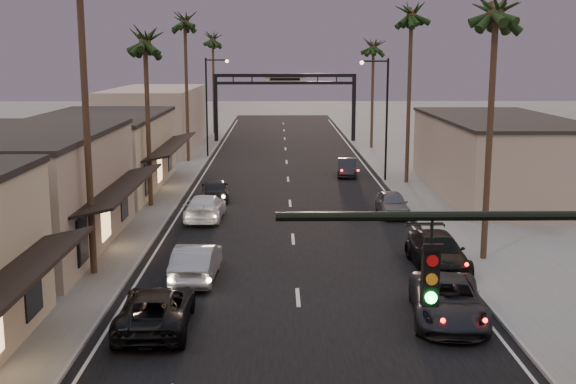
{
  "coord_description": "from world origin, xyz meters",
  "views": [
    {
      "loc": [
        -0.76,
        -7.61,
        9.22
      ],
      "look_at": [
        -0.26,
        27.74,
        2.5
      ],
      "focal_mm": 45.0,
      "sensor_mm": 36.0,
      "label": 1
    }
  ],
  "objects_px": {
    "palm_rb": "(412,9)",
    "oncoming_silver": "(196,262)",
    "oncoming_pickup": "(156,309)",
    "palm_ra": "(497,2)",
    "palm_lc": "(145,34)",
    "curbside_near": "(448,300)",
    "streetlight_left": "(210,99)",
    "palm_ld": "(185,17)",
    "arch": "(285,90)",
    "palm_rc": "(374,42)",
    "streetlight_right": "(383,109)",
    "palm_far": "(213,36)",
    "curbside_black": "(437,252)"
  },
  "relations": [
    {
      "from": "palm_rb",
      "to": "oncoming_silver",
      "type": "relative_size",
      "value": 3.05
    },
    {
      "from": "palm_rb",
      "to": "oncoming_pickup",
      "type": "xyz_separation_m",
      "value": [
        -13.54,
        -28.15,
        -11.7
      ]
    },
    {
      "from": "palm_ra",
      "to": "oncoming_pickup",
      "type": "relative_size",
      "value": 2.57
    },
    {
      "from": "palm_lc",
      "to": "palm_rb",
      "type": "relative_size",
      "value": 0.86
    },
    {
      "from": "oncoming_silver",
      "to": "curbside_near",
      "type": "xyz_separation_m",
      "value": [
        9.38,
        -4.85,
        -0.02
      ]
    },
    {
      "from": "streetlight_left",
      "to": "oncoming_silver",
      "type": "relative_size",
      "value": 1.93
    },
    {
      "from": "streetlight_left",
      "to": "palm_ld",
      "type": "height_order",
      "value": "palm_ld"
    },
    {
      "from": "oncoming_silver",
      "to": "curbside_near",
      "type": "bearing_deg",
      "value": 154.72
    },
    {
      "from": "palm_rb",
      "to": "curbside_near",
      "type": "height_order",
      "value": "palm_rb"
    },
    {
      "from": "palm_ld",
      "to": "palm_ra",
      "type": "bearing_deg",
      "value": -60.98
    },
    {
      "from": "streetlight_left",
      "to": "oncoming_silver",
      "type": "bearing_deg",
      "value": -85.71
    },
    {
      "from": "palm_ra",
      "to": "oncoming_pickup",
      "type": "bearing_deg",
      "value": -148.96
    },
    {
      "from": "arch",
      "to": "oncoming_silver",
      "type": "relative_size",
      "value": 3.27
    },
    {
      "from": "palm_ld",
      "to": "palm_rc",
      "type": "relative_size",
      "value": 1.16
    },
    {
      "from": "palm_ld",
      "to": "palm_rc",
      "type": "bearing_deg",
      "value": 27.62
    },
    {
      "from": "curbside_near",
      "to": "streetlight_right",
      "type": "bearing_deg",
      "value": 93.39
    },
    {
      "from": "palm_rc",
      "to": "palm_rb",
      "type": "bearing_deg",
      "value": -90.0
    },
    {
      "from": "arch",
      "to": "curbside_near",
      "type": "bearing_deg",
      "value": -84.44
    },
    {
      "from": "curbside_near",
      "to": "palm_rc",
      "type": "bearing_deg",
      "value": 92.74
    },
    {
      "from": "palm_ld",
      "to": "oncoming_pickup",
      "type": "bearing_deg",
      "value": -84.66
    },
    {
      "from": "palm_ld",
      "to": "oncoming_pickup",
      "type": "distance_m",
      "value": 41.02
    },
    {
      "from": "streetlight_left",
      "to": "curbside_near",
      "type": "xyz_separation_m",
      "value": [
        12.13,
        -41.5,
        -4.59
      ]
    },
    {
      "from": "oncoming_silver",
      "to": "oncoming_pickup",
      "type": "bearing_deg",
      "value": 84.11
    },
    {
      "from": "palm_ra",
      "to": "palm_far",
      "type": "bearing_deg",
      "value": 107.38
    },
    {
      "from": "curbside_near",
      "to": "palm_far",
      "type": "bearing_deg",
      "value": 109.21
    },
    {
      "from": "palm_far",
      "to": "oncoming_silver",
      "type": "xyz_separation_m",
      "value": [
        4.13,
        -56.65,
        -10.68
      ]
    },
    {
      "from": "streetlight_left",
      "to": "palm_ra",
      "type": "xyz_separation_m",
      "value": [
        15.52,
        -34.0,
        6.11
      ]
    },
    {
      "from": "curbside_near",
      "to": "curbside_black",
      "type": "bearing_deg",
      "value": 87.84
    },
    {
      "from": "arch",
      "to": "palm_lc",
      "type": "bearing_deg",
      "value": -104.2
    },
    {
      "from": "palm_rc",
      "to": "oncoming_silver",
      "type": "distance_m",
      "value": 45.57
    },
    {
      "from": "palm_rb",
      "to": "palm_rc",
      "type": "distance_m",
      "value": 20.09
    },
    {
      "from": "oncoming_pickup",
      "to": "palm_lc",
      "type": "bearing_deg",
      "value": -81.38
    },
    {
      "from": "oncoming_pickup",
      "to": "palm_rb",
      "type": "bearing_deg",
      "value": -117.36
    },
    {
      "from": "streetlight_left",
      "to": "curbside_black",
      "type": "xyz_separation_m",
      "value": [
        13.12,
        -35.23,
        -4.56
      ]
    },
    {
      "from": "oncoming_silver",
      "to": "palm_ld",
      "type": "bearing_deg",
      "value": -80.46
    },
    {
      "from": "palm_ld",
      "to": "oncoming_pickup",
      "type": "xyz_separation_m",
      "value": [
        3.66,
        -39.15,
        -11.7
      ]
    },
    {
      "from": "palm_far",
      "to": "oncoming_silver",
      "type": "bearing_deg",
      "value": -85.83
    },
    {
      "from": "streetlight_left",
      "to": "oncoming_pickup",
      "type": "bearing_deg",
      "value": -87.31
    },
    {
      "from": "palm_lc",
      "to": "oncoming_pickup",
      "type": "bearing_deg",
      "value": -79.7
    },
    {
      "from": "arch",
      "to": "streetlight_right",
      "type": "bearing_deg",
      "value": -74.53
    },
    {
      "from": "streetlight_left",
      "to": "arch",
      "type": "bearing_deg",
      "value": 60.03
    },
    {
      "from": "palm_lc",
      "to": "oncoming_silver",
      "type": "height_order",
      "value": "palm_lc"
    },
    {
      "from": "streetlight_right",
      "to": "oncoming_pickup",
      "type": "bearing_deg",
      "value": -112.14
    },
    {
      "from": "arch",
      "to": "palm_ra",
      "type": "relative_size",
      "value": 1.15
    },
    {
      "from": "palm_far",
      "to": "curbside_black",
      "type": "distance_m",
      "value": 58.1
    },
    {
      "from": "streetlight_right",
      "to": "curbside_near",
      "type": "xyz_separation_m",
      "value": [
        -1.71,
        -28.5,
        -4.59
      ]
    },
    {
      "from": "palm_ld",
      "to": "palm_ra",
      "type": "distance_m",
      "value": 35.47
    },
    {
      "from": "palm_ld",
      "to": "palm_ra",
      "type": "xyz_separation_m",
      "value": [
        17.2,
        -31.0,
        -0.97
      ]
    },
    {
      "from": "palm_lc",
      "to": "oncoming_pickup",
      "type": "relative_size",
      "value": 2.38
    },
    {
      "from": "oncoming_silver",
      "to": "palm_ra",
      "type": "bearing_deg",
      "value": -166.24
    }
  ]
}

